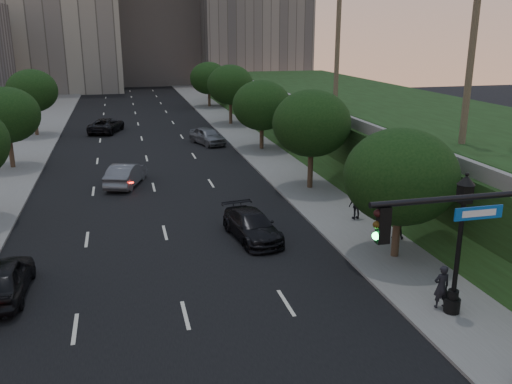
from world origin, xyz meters
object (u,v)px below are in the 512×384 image
object	(u,v)px
traffic_signal_mast	(507,284)
sedan_far_left	(106,125)
street_lamp	(458,251)
sedan_far_right	(207,136)
sedan_near_left	(3,279)
pedestrian_a	(441,287)
pedestrian_c	(357,205)
sedan_mid_left	(126,174)
pedestrian_b	(397,223)
sedan_near_right	(252,226)

from	to	relation	value
traffic_signal_mast	sedan_far_left	bearing A→B (deg)	103.77
street_lamp	sedan_far_right	world-z (taller)	street_lamp
sedan_near_left	pedestrian_a	bearing A→B (deg)	163.43
traffic_signal_mast	pedestrian_c	bearing A→B (deg)	80.77
sedan_mid_left	pedestrian_a	size ratio (longest dim) A/B	2.78
sedan_far_right	sedan_near_left	bearing A→B (deg)	-133.54
sedan_near_left	sedan_mid_left	distance (m)	16.52
sedan_far_left	pedestrian_c	xyz separation A→B (m)	(14.07, -32.20, 0.20)
sedan_far_left	pedestrian_b	size ratio (longest dim) A/B	3.41
pedestrian_b	pedestrian_c	size ratio (longest dim) A/B	0.99
sedan_near_right	pedestrian_b	size ratio (longest dim) A/B	3.00
sedan_near_left	pedestrian_c	bearing A→B (deg)	-163.17
sedan_mid_left	pedestrian_b	bearing A→B (deg)	151.77
street_lamp	sedan_far_left	xyz separation A→B (m)	(-13.21, 42.85, -1.86)
traffic_signal_mast	sedan_far_right	size ratio (longest dim) A/B	1.48
sedan_mid_left	sedan_near_left	bearing A→B (deg)	90.32
street_lamp	pedestrian_c	xyz separation A→B (m)	(0.86, 10.65, -1.66)
sedan_near_left	sedan_near_right	distance (m)	11.89
pedestrian_a	sedan_near_left	bearing A→B (deg)	-15.02
sedan_far_right	sedan_mid_left	bearing A→B (deg)	-140.53
pedestrian_c	sedan_far_left	bearing A→B (deg)	-70.90
sedan_far_right	pedestrian_a	bearing A→B (deg)	-103.01
sedan_far_left	sedan_near_right	bearing A→B (deg)	121.06
sedan_near_left	pedestrian_c	distance (m)	18.28
sedan_far_left	pedestrian_c	size ratio (longest dim) A/B	3.38
pedestrian_a	pedestrian_b	world-z (taller)	pedestrian_a
sedan_far_left	sedan_mid_left	bearing A→B (deg)	112.26
pedestrian_c	sedan_mid_left	bearing A→B (deg)	-45.33
sedan_far_left	sedan_near_right	distance (m)	34.21
sedan_near_right	pedestrian_c	distance (m)	6.44
sedan_far_left	sedan_near_right	xyz separation A→B (m)	(7.74, -33.32, -0.06)
pedestrian_a	pedestrian_b	size ratio (longest dim) A/B	1.07
sedan_near_left	pedestrian_a	world-z (taller)	pedestrian_a
traffic_signal_mast	street_lamp	xyz separation A→B (m)	(1.60, 4.52, -1.04)
sedan_near_right	sedan_far_left	bearing A→B (deg)	94.90
sedan_mid_left	pedestrian_b	world-z (taller)	pedestrian_b
traffic_signal_mast	pedestrian_c	world-z (taller)	traffic_signal_mast
traffic_signal_mast	pedestrian_a	world-z (taller)	traffic_signal_mast
street_lamp	pedestrian_c	distance (m)	10.81
street_lamp	pedestrian_a	size ratio (longest dim) A/B	3.23
sedan_mid_left	sedan_far_left	xyz separation A→B (m)	(-1.60, 21.43, -0.02)
sedan_mid_left	sedan_far_right	xyz separation A→B (m)	(7.74, 12.70, 0.01)
sedan_mid_left	pedestrian_c	xyz separation A→B (m)	(12.47, -10.77, 0.18)
traffic_signal_mast	sedan_mid_left	world-z (taller)	traffic_signal_mast
sedan_far_right	pedestrian_a	xyz separation A→B (m)	(3.63, -33.69, 0.22)
sedan_far_right	pedestrian_c	distance (m)	23.95
traffic_signal_mast	sedan_far_left	xyz separation A→B (m)	(-11.61, 47.36, -2.90)
sedan_far_left	pedestrian_c	world-z (taller)	pedestrian_c
traffic_signal_mast	street_lamp	bearing A→B (deg)	70.46
sedan_far_left	pedestrian_a	world-z (taller)	pedestrian_a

